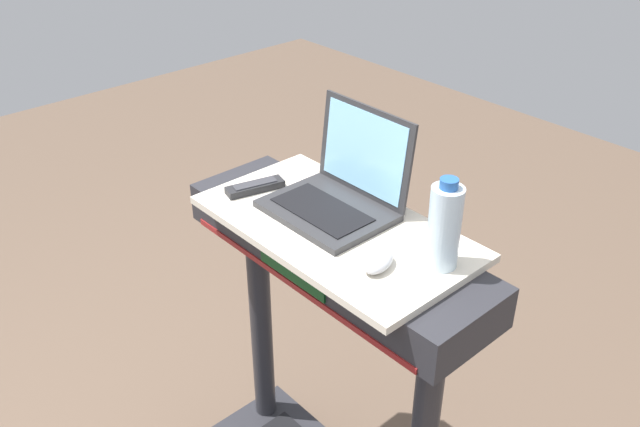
# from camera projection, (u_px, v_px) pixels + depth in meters

# --- Properties ---
(desk_board) EXTENTS (0.72, 0.39, 0.02)m
(desk_board) POSITION_uv_depth(u_px,v_px,m) (335.00, 227.00, 1.71)
(desk_board) COLOR beige
(desk_board) RESTS_ON treadmill_base
(laptop) EXTENTS (0.31, 0.27, 0.25)m
(laptop) POSITION_uv_depth(u_px,v_px,m) (339.00, 191.00, 1.74)
(laptop) COLOR #2D2D30
(laptop) RESTS_ON desk_board
(computer_mouse) EXTENTS (0.09, 0.11, 0.03)m
(computer_mouse) POSITION_uv_depth(u_px,v_px,m) (378.00, 261.00, 1.53)
(computer_mouse) COLOR #B2B2B7
(computer_mouse) RESTS_ON desk_board
(water_bottle) EXTENTS (0.07, 0.07, 0.22)m
(water_bottle) POSITION_uv_depth(u_px,v_px,m) (444.00, 226.00, 1.50)
(water_bottle) COLOR silver
(water_bottle) RESTS_ON desk_board
(tv_remote) EXTENTS (0.08, 0.17, 0.02)m
(tv_remote) POSITION_uv_depth(u_px,v_px,m) (255.00, 187.00, 1.85)
(tv_remote) COLOR #232326
(tv_remote) RESTS_ON desk_board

